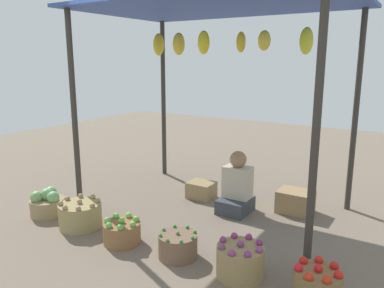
# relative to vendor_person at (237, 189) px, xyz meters

# --- Properties ---
(ground_plane) EXTENTS (14.00, 14.00, 0.00)m
(ground_plane) POSITION_rel_vendor_person_xyz_m (-0.29, -0.08, -0.30)
(ground_plane) COLOR #736354
(market_stall_structure) EXTENTS (3.22, 2.13, 2.51)m
(market_stall_structure) POSITION_rel_vendor_person_xyz_m (-0.30, -0.06, 1.98)
(market_stall_structure) COLOR #38332D
(market_stall_structure) RESTS_ON ground
(vendor_person) EXTENTS (0.36, 0.44, 0.78)m
(vendor_person) POSITION_rel_vendor_person_xyz_m (0.00, 0.00, 0.00)
(vendor_person) COLOR #363D44
(vendor_person) RESTS_ON ground
(basket_cabbages) EXTENTS (0.42, 0.42, 0.34)m
(basket_cabbages) POSITION_rel_vendor_person_xyz_m (-1.92, -1.35, -0.16)
(basket_cabbages) COLOR #98825B
(basket_cabbages) RESTS_ON ground
(basket_potatoes) EXTENTS (0.48, 0.48, 0.33)m
(basket_potatoes) POSITION_rel_vendor_person_xyz_m (-1.31, -1.37, -0.15)
(basket_potatoes) COLOR #988854
(basket_potatoes) RESTS_ON ground
(basket_green_apples) EXTENTS (0.39, 0.39, 0.28)m
(basket_green_apples) POSITION_rel_vendor_person_xyz_m (-0.64, -1.41, -0.18)
(basket_green_apples) COLOR brown
(basket_green_apples) RESTS_ON ground
(basket_green_chilies) EXTENTS (0.38, 0.38, 0.27)m
(basket_green_chilies) POSITION_rel_vendor_person_xyz_m (0.02, -1.34, -0.18)
(basket_green_chilies) COLOR brown
(basket_green_chilies) RESTS_ON ground
(basket_purple_onions) EXTENTS (0.42, 0.42, 0.34)m
(basket_purple_onions) POSITION_rel_vendor_person_xyz_m (0.68, -1.32, -0.15)
(basket_purple_onions) COLOR #9C8052
(basket_purple_onions) RESTS_ON ground
(basket_red_tomatoes) EXTENTS (0.38, 0.38, 0.34)m
(basket_red_tomatoes) POSITION_rel_vendor_person_xyz_m (1.36, -1.36, -0.15)
(basket_red_tomatoes) COLOR olive
(basket_red_tomatoes) RESTS_ON ground
(wooden_crate_near_vendor) EXTENTS (0.42, 0.34, 0.28)m
(wooden_crate_near_vendor) POSITION_rel_vendor_person_xyz_m (0.64, 0.38, -0.16)
(wooden_crate_near_vendor) COLOR #9A7A51
(wooden_crate_near_vendor) RESTS_ON ground
(wooden_crate_stacked_rear) EXTENTS (0.35, 0.30, 0.22)m
(wooden_crate_stacked_rear) POSITION_rel_vendor_person_xyz_m (-0.63, 0.18, -0.19)
(wooden_crate_stacked_rear) COLOR #93794F
(wooden_crate_stacked_rear) RESTS_ON ground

